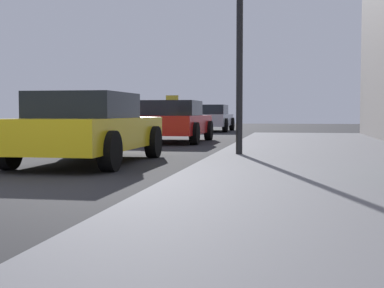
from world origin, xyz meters
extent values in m
cube|color=slate|center=(4.00, 0.00, 0.07)|extent=(4.00, 32.00, 0.15)
cylinder|color=black|center=(2.48, 4.89, 2.25)|extent=(0.12, 0.12, 4.20)
cube|color=yellow|center=(-0.18, 4.21, 0.54)|extent=(1.71, 4.29, 0.55)
cube|color=black|center=(-0.18, 3.99, 1.04)|extent=(1.50, 1.93, 0.45)
cylinder|color=black|center=(-1.04, 5.58, 0.32)|extent=(0.22, 0.64, 0.64)
cylinder|color=black|center=(0.67, 5.58, 0.32)|extent=(0.22, 0.64, 0.64)
cylinder|color=black|center=(-1.04, 2.83, 0.32)|extent=(0.22, 0.64, 0.64)
cylinder|color=black|center=(0.67, 2.83, 0.32)|extent=(0.22, 0.64, 0.64)
cube|color=red|center=(-0.18, 11.51, 0.54)|extent=(1.77, 4.17, 0.55)
cube|color=black|center=(-0.18, 11.30, 1.04)|extent=(1.56, 1.88, 0.45)
cube|color=yellow|center=(-0.18, 11.30, 1.35)|extent=(0.36, 0.14, 0.16)
cylinder|color=black|center=(-1.07, 12.85, 0.32)|extent=(0.22, 0.64, 0.64)
cylinder|color=black|center=(0.71, 12.85, 0.32)|extent=(0.22, 0.64, 0.64)
cylinder|color=black|center=(-1.07, 10.18, 0.32)|extent=(0.22, 0.64, 0.64)
cylinder|color=black|center=(0.71, 10.18, 0.32)|extent=(0.22, 0.64, 0.64)
cube|color=#B7B7BF|center=(-0.52, 21.49, 0.54)|extent=(1.81, 4.32, 0.55)
cube|color=black|center=(-0.52, 21.27, 1.04)|extent=(1.59, 1.94, 0.45)
cylinder|color=black|center=(-1.43, 22.87, 0.32)|extent=(0.22, 0.64, 0.64)
cylinder|color=black|center=(0.38, 22.87, 0.32)|extent=(0.22, 0.64, 0.64)
cylinder|color=black|center=(-1.43, 20.11, 0.32)|extent=(0.22, 0.64, 0.64)
cylinder|color=black|center=(0.38, 20.11, 0.32)|extent=(0.22, 0.64, 0.64)
camera|label=1|loc=(3.47, -5.53, 0.92)|focal=53.00mm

